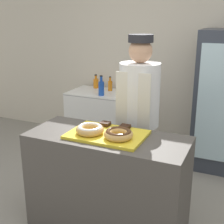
% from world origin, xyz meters
% --- Properties ---
extents(wall_back, '(8.00, 0.06, 2.70)m').
position_xyz_m(wall_back, '(0.00, 2.13, 1.35)').
color(wall_back, beige).
rests_on(wall_back, ground_plane).
extents(display_counter, '(1.36, 0.58, 0.90)m').
position_xyz_m(display_counter, '(0.00, 0.00, 0.45)').
color(display_counter, '#4C4742').
rests_on(display_counter, ground_plane).
extents(serving_tray, '(0.63, 0.44, 0.02)m').
position_xyz_m(serving_tray, '(0.00, 0.00, 0.91)').
color(serving_tray, yellow).
rests_on(serving_tray, display_counter).
extents(donut_light_glaze, '(0.23, 0.23, 0.07)m').
position_xyz_m(donut_light_glaze, '(-0.13, -0.06, 0.96)').
color(donut_light_glaze, tan).
rests_on(donut_light_glaze, serving_tray).
extents(donut_chocolate_glaze, '(0.23, 0.23, 0.07)m').
position_xyz_m(donut_chocolate_glaze, '(0.13, -0.06, 0.96)').
color(donut_chocolate_glaze, tan).
rests_on(donut_chocolate_glaze, serving_tray).
extents(brownie_back_left, '(0.08, 0.08, 0.03)m').
position_xyz_m(brownie_back_left, '(-0.09, 0.16, 0.94)').
color(brownie_back_left, black).
rests_on(brownie_back_left, serving_tray).
extents(brownie_back_right, '(0.08, 0.08, 0.03)m').
position_xyz_m(brownie_back_right, '(0.09, 0.16, 0.94)').
color(brownie_back_right, black).
rests_on(brownie_back_right, serving_tray).
extents(baker_person, '(0.39, 0.39, 1.70)m').
position_xyz_m(baker_person, '(0.07, 0.57, 0.89)').
color(baker_person, '#4C4C51').
rests_on(baker_person, ground_plane).
extents(beverage_fridge, '(0.63, 0.68, 1.71)m').
position_xyz_m(beverage_fridge, '(0.76, 1.73, 0.85)').
color(beverage_fridge, '#333842').
rests_on(beverage_fridge, ground_plane).
extents(chest_freezer, '(0.93, 0.60, 0.80)m').
position_xyz_m(chest_freezer, '(-0.90, 1.74, 0.40)').
color(chest_freezer, white).
rests_on(chest_freezer, ground_plane).
extents(bottle_orange, '(0.06, 0.06, 0.21)m').
position_xyz_m(bottle_orange, '(-0.83, 1.87, 0.88)').
color(bottle_orange, orange).
rests_on(bottle_orange, chest_freezer).
extents(bottle_blue, '(0.08, 0.08, 0.28)m').
position_xyz_m(bottle_blue, '(-0.82, 1.57, 0.91)').
color(bottle_blue, '#1E4CB2').
rests_on(bottle_blue, chest_freezer).
extents(bottle_orange_b, '(0.08, 0.08, 0.21)m').
position_xyz_m(bottle_orange_b, '(-1.10, 1.94, 0.88)').
color(bottle_orange_b, orange).
rests_on(bottle_orange_b, chest_freezer).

